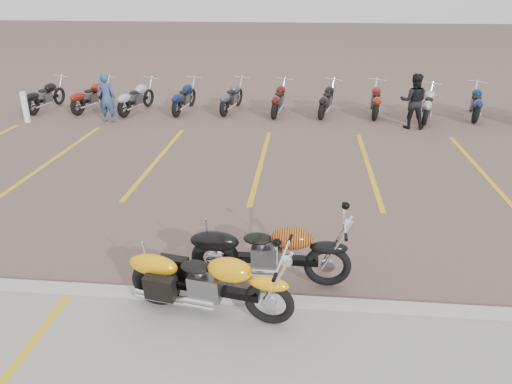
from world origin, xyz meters
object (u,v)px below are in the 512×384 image
flame_cruiser (267,254)px  bollard (25,107)px  person_b (413,101)px  person_a (107,98)px  yellow_cruiser (207,283)px

flame_cruiser → bollard: bearing=135.9°
person_b → person_a: bearing=9.7°
yellow_cruiser → bollard: size_ratio=2.34×
person_a → bollard: size_ratio=1.59×
person_b → bollard: size_ratio=1.70×
yellow_cruiser → person_b: bearing=76.0°
flame_cruiser → person_a: bearing=124.6°
person_a → bollard: (-2.64, -0.32, -0.30)m
yellow_cruiser → person_a: person_a is taller
yellow_cruiser → flame_cruiser: size_ratio=0.97×
person_a → person_b: 9.73m
flame_cruiser → person_b: bearing=68.4°
flame_cruiser → person_b: size_ratio=1.43×
person_a → bollard: person_a is taller
yellow_cruiser → person_b: (4.58, 9.99, 0.37)m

